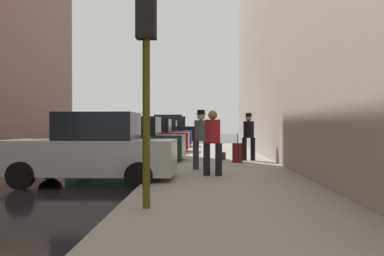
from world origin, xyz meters
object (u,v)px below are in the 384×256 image
at_px(parked_black_suv, 166,131).
at_px(parked_dark_green_sedan, 129,142).
at_px(traffic_light, 146,45).
at_px(pedestrian_with_beanie, 201,136).
at_px(pedestrian_in_red_jacket, 213,139).
at_px(parked_white_van, 172,130).
at_px(fire_hydrant, 178,150).
at_px(parked_silver_sedan, 92,150).
at_px(rolling_suitcase, 237,153).
at_px(pedestrian_with_fedora, 249,134).
at_px(parked_red_hatchback, 149,137).
at_px(duffel_bag, 221,156).
at_px(parked_blue_sedan, 159,135).

bearing_deg(parked_black_suv, parked_dark_green_sedan, -90.00).
relative_size(traffic_light, pedestrian_with_beanie, 2.03).
relative_size(parked_black_suv, pedestrian_in_red_jacket, 2.73).
xyz_separation_m(parked_white_van, fire_hydrant, (1.80, -22.11, -0.54)).
height_order(parked_silver_sedan, pedestrian_in_red_jacket, pedestrian_in_red_jacket).
xyz_separation_m(parked_silver_sedan, pedestrian_with_beanie, (2.71, 2.12, 0.29)).
xyz_separation_m(parked_white_van, traffic_light, (1.85, -31.89, 1.73)).
xyz_separation_m(parked_white_van, rolling_suitcase, (4.00, -23.35, -0.54)).
height_order(parked_black_suv, pedestrian_with_beanie, parked_black_suv).
bearing_deg(parked_dark_green_sedan, traffic_light, -78.59).
bearing_deg(parked_dark_green_sedan, pedestrian_in_red_jacket, -57.74).
bearing_deg(pedestrian_with_fedora, pedestrian_in_red_jacket, -106.81).
height_order(pedestrian_with_fedora, pedestrian_with_beanie, same).
xyz_separation_m(parked_dark_green_sedan, parked_red_hatchback, (0.00, 5.66, 0.00)).
xyz_separation_m(parked_dark_green_sedan, fire_hydrant, (1.80, 0.59, -0.35)).
relative_size(parked_black_suv, pedestrian_with_fedora, 2.63).
xyz_separation_m(fire_hydrant, traffic_light, (0.05, -9.77, 2.26)).
bearing_deg(duffel_bag, parked_dark_green_sedan, -171.33).
distance_m(parked_dark_green_sedan, traffic_light, 9.56).
xyz_separation_m(parked_dark_green_sedan, parked_white_van, (-0.00, 22.70, 0.18)).
xyz_separation_m(parked_black_suv, pedestrian_in_red_jacket, (3.02, -21.09, 0.07)).
distance_m(parked_silver_sedan, parked_blue_sedan, 16.33).
xyz_separation_m(parked_dark_green_sedan, parked_blue_sedan, (0.00, 10.92, 0.00)).
bearing_deg(parked_red_hatchback, traffic_light, -82.88).
distance_m(pedestrian_with_fedora, pedestrian_in_red_jacket, 5.06).
relative_size(parked_silver_sedan, fire_hydrant, 6.01).
distance_m(parked_blue_sedan, parked_white_van, 11.78).
bearing_deg(pedestrian_in_red_jacket, pedestrian_with_fedora, 73.19).
height_order(parked_red_hatchback, duffel_bag, parked_red_hatchback).
height_order(parked_dark_green_sedan, pedestrian_in_red_jacket, pedestrian_in_red_jacket).
height_order(parked_dark_green_sedan, parked_white_van, parked_white_van).
distance_m(parked_white_van, pedestrian_with_beanie, 26.13).
distance_m(parked_white_van, traffic_light, 31.99).
bearing_deg(parked_blue_sedan, pedestrian_with_fedora, -67.59).
distance_m(traffic_light, rolling_suitcase, 9.09).
distance_m(parked_blue_sedan, rolling_suitcase, 12.25).
relative_size(pedestrian_with_fedora, pedestrian_in_red_jacket, 1.04).
bearing_deg(rolling_suitcase, parked_white_van, 99.72).
xyz_separation_m(pedestrian_in_red_jacket, duffel_bag, (0.46, 5.31, -0.81)).
relative_size(parked_dark_green_sedan, pedestrian_in_red_jacket, 2.49).
relative_size(parked_blue_sedan, parked_black_suv, 0.90).
xyz_separation_m(fire_hydrant, pedestrian_with_beanie, (0.90, -3.87, 0.64)).
relative_size(pedestrian_in_red_jacket, duffel_bag, 3.89).
bearing_deg(rolling_suitcase, parked_dark_green_sedan, 170.76).
distance_m(pedestrian_with_fedora, pedestrian_with_beanie, 3.79).
height_order(parked_blue_sedan, pedestrian_in_red_jacket, pedestrian_in_red_jacket).
distance_m(parked_blue_sedan, pedestrian_in_red_jacket, 15.99).
relative_size(parked_blue_sedan, pedestrian_with_fedora, 2.37).
height_order(parked_white_van, pedestrian_in_red_jacket, parked_white_van).
bearing_deg(parked_white_van, fire_hydrant, -85.34).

